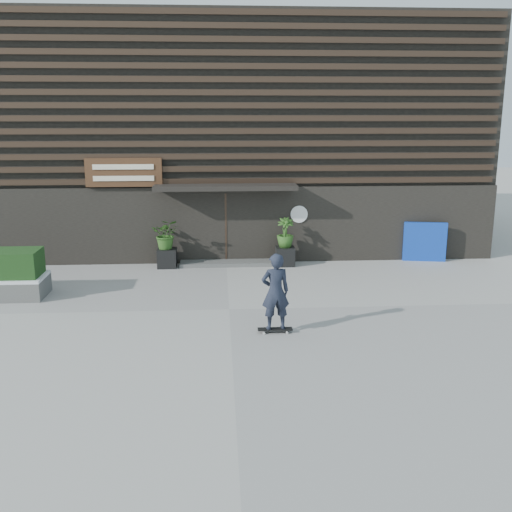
{
  "coord_description": "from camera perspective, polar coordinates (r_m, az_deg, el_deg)",
  "views": [
    {
      "loc": [
        -0.23,
        -14.27,
        4.77
      ],
      "look_at": [
        0.75,
        1.14,
        1.1
      ],
      "focal_mm": 41.78,
      "sensor_mm": 36.0,
      "label": 1
    }
  ],
  "objects": [
    {
      "name": "building",
      "position": [
        24.24,
        -3.15,
        11.5
      ],
      "size": [
        18.0,
        11.0,
        8.0
      ],
      "color": "black",
      "rests_on": "ground"
    },
    {
      "name": "skateboarder",
      "position": [
        13.18,
        1.87,
        -3.45
      ],
      "size": [
        0.78,
        0.49,
        1.83
      ],
      "color": "black",
      "rests_on": "ground"
    },
    {
      "name": "planter_pot_left",
      "position": [
        19.27,
        -8.51,
        -0.19
      ],
      "size": [
        0.6,
        0.6,
        0.6
      ],
      "primitive_type": "cube",
      "color": "black",
      "rests_on": "ground"
    },
    {
      "name": "bamboo_left",
      "position": [
        19.11,
        -8.59,
        2.08
      ],
      "size": [
        0.86,
        0.75,
        0.96
      ],
      "primitive_type": "imported",
      "color": "#2D591E",
      "rests_on": "planter_pot_left"
    },
    {
      "name": "entrance_step",
      "position": [
        19.45,
        -2.85,
        -0.66
      ],
      "size": [
        3.0,
        0.8,
        0.12
      ],
      "primitive_type": "cube",
      "color": "#4E4E4B",
      "rests_on": "ground"
    },
    {
      "name": "bamboo_right",
      "position": [
        19.15,
        2.82,
        2.24
      ],
      "size": [
        0.54,
        0.54,
        0.96
      ],
      "primitive_type": "imported",
      "color": "#2D591E",
      "rests_on": "planter_pot_right"
    },
    {
      "name": "blue_tarp",
      "position": [
        20.58,
        15.86,
        1.32
      ],
      "size": [
        1.4,
        0.37,
        1.31
      ],
      "primitive_type": "cube",
      "rotation": [
        0.0,
        0.0,
        -0.18
      ],
      "color": "#0C31A2",
      "rests_on": "ground"
    },
    {
      "name": "planter_pot_right",
      "position": [
        19.32,
        2.79,
        -0.03
      ],
      "size": [
        0.6,
        0.6,
        0.6
      ],
      "primitive_type": "cube",
      "color": "black",
      "rests_on": "ground"
    },
    {
      "name": "ground",
      "position": [
        15.05,
        -2.59,
        -5.12
      ],
      "size": [
        80.0,
        80.0,
        0.0
      ],
      "primitive_type": "plane",
      "color": "#A09D98",
      "rests_on": "ground"
    }
  ]
}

